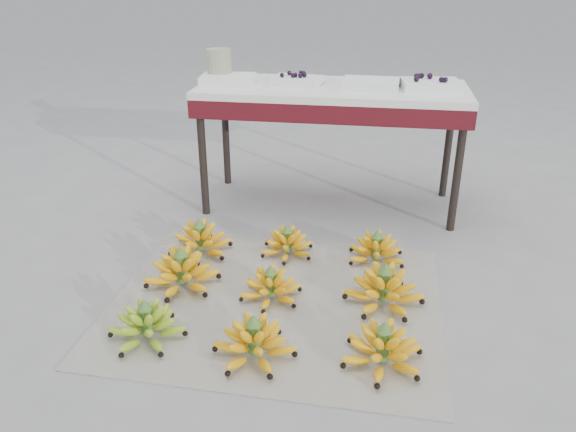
# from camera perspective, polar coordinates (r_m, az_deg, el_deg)

# --- Properties ---
(ground) EXTENTS (60.00, 60.00, 0.00)m
(ground) POSITION_cam_1_polar(r_m,az_deg,el_deg) (2.20, 1.88, -8.74)
(ground) COLOR gray
(ground) RESTS_ON ground
(newspaper_mat) EXTENTS (1.27, 1.08, 0.01)m
(newspaper_mat) POSITION_cam_1_polar(r_m,az_deg,el_deg) (2.20, -1.17, -8.65)
(newspaper_mat) COLOR white
(newspaper_mat) RESTS_ON ground
(bunch_front_left) EXTENTS (0.30, 0.30, 0.16)m
(bunch_front_left) POSITION_cam_1_polar(r_m,az_deg,el_deg) (2.03, -14.15, -10.73)
(bunch_front_left) COLOR #74AF26
(bunch_front_left) RESTS_ON newspaper_mat
(bunch_front_center) EXTENTS (0.33, 0.33, 0.17)m
(bunch_front_center) POSITION_cam_1_polar(r_m,az_deg,el_deg) (1.90, -3.44, -12.69)
(bunch_front_center) COLOR #FABC01
(bunch_front_center) RESTS_ON newspaper_mat
(bunch_front_right) EXTENTS (0.29, 0.29, 0.17)m
(bunch_front_right) POSITION_cam_1_polar(r_m,az_deg,el_deg) (1.89, 9.60, -13.19)
(bunch_front_right) COLOR #FABC01
(bunch_front_right) RESTS_ON newspaper_mat
(bunch_mid_left) EXTENTS (0.32, 0.32, 0.18)m
(bunch_mid_left) POSITION_cam_1_polar(r_m,az_deg,el_deg) (2.30, -10.70, -5.63)
(bunch_mid_left) COLOR #FABC01
(bunch_mid_left) RESTS_ON newspaper_mat
(bunch_mid_center) EXTENTS (0.28, 0.28, 0.15)m
(bunch_mid_center) POSITION_cam_1_polar(r_m,az_deg,el_deg) (2.19, -1.76, -7.22)
(bunch_mid_center) COLOR #FABC01
(bunch_mid_center) RESTS_ON newspaper_mat
(bunch_mid_right) EXTENTS (0.39, 0.39, 0.18)m
(bunch_mid_right) POSITION_cam_1_polar(r_m,az_deg,el_deg) (2.18, 9.72, -7.40)
(bunch_mid_right) COLOR #FABC01
(bunch_mid_right) RESTS_ON newspaper_mat
(bunch_back_left) EXTENTS (0.30, 0.30, 0.17)m
(bunch_back_left) POSITION_cam_1_polar(r_m,az_deg,el_deg) (2.54, -8.90, -2.52)
(bunch_back_left) COLOR #FABC01
(bunch_back_left) RESTS_ON newspaper_mat
(bunch_back_center) EXTENTS (0.26, 0.26, 0.15)m
(bunch_back_center) POSITION_cam_1_polar(r_m,az_deg,el_deg) (2.50, -0.10, -2.88)
(bunch_back_center) COLOR #FABC01
(bunch_back_center) RESTS_ON newspaper_mat
(bunch_back_right) EXTENTS (0.29, 0.29, 0.16)m
(bunch_back_right) POSITION_cam_1_polar(r_m,az_deg,el_deg) (2.47, 8.96, -3.49)
(bunch_back_right) COLOR #FABC01
(bunch_back_right) RESTS_ON newspaper_mat
(vendor_table) EXTENTS (1.33, 0.53, 0.64)m
(vendor_table) POSITION_cam_1_polar(r_m,az_deg,el_deg) (2.88, 4.48, 11.61)
(vendor_table) COLOR black
(vendor_table) RESTS_ON ground
(tray_far_left) EXTENTS (0.28, 0.22, 0.04)m
(tray_far_left) POSITION_cam_1_polar(r_m,az_deg,el_deg) (2.92, -6.12, 13.63)
(tray_far_left) COLOR silver
(tray_far_left) RESTS_ON vendor_table
(tray_left) EXTENTS (0.26, 0.21, 0.06)m
(tray_left) POSITION_cam_1_polar(r_m,az_deg,el_deg) (2.88, 0.94, 13.63)
(tray_left) COLOR silver
(tray_left) RESTS_ON vendor_table
(tray_right) EXTENTS (0.28, 0.21, 0.04)m
(tray_right) POSITION_cam_1_polar(r_m,az_deg,el_deg) (2.82, 8.40, 13.14)
(tray_right) COLOR silver
(tray_right) RESTS_ON vendor_table
(tray_far_right) EXTENTS (0.29, 0.23, 0.07)m
(tray_far_right) POSITION_cam_1_polar(r_m,az_deg,el_deg) (2.86, 14.28, 12.83)
(tray_far_right) COLOR silver
(tray_far_right) RESTS_ON vendor_table
(glass_jar) EXTENTS (0.15, 0.15, 0.16)m
(glass_jar) POSITION_cam_1_polar(r_m,az_deg,el_deg) (2.99, -6.99, 14.98)
(glass_jar) COLOR beige
(glass_jar) RESTS_ON vendor_table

